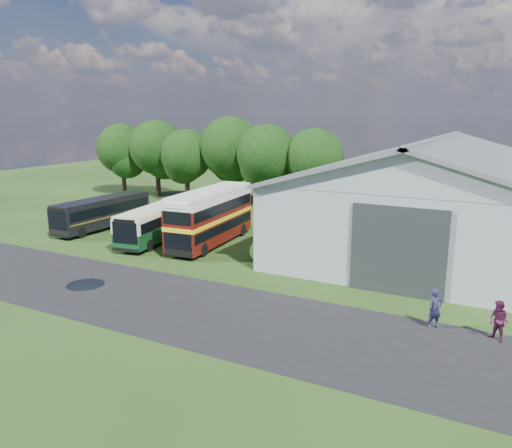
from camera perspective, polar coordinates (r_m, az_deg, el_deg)
The scene contains 18 objects.
ground at distance 32.29m, azimuth -13.20°, elevation -5.64°, with size 120.00×120.00×0.00m, color #1C3410.
asphalt_road at distance 28.29m, azimuth -12.55°, elevation -8.24°, with size 60.00×8.00×0.02m, color black.
puddle at distance 31.26m, azimuth -18.91°, elevation -6.61°, with size 2.20×2.20×0.01m, color black.
storage_shed at distance 39.75m, azimuth 19.72°, elevation 3.54°, with size 18.80×24.80×8.15m.
tree_far_left at distance 64.10m, azimuth -15.06°, elevation 8.28°, with size 6.12×6.12×8.64m.
tree_left_a at distance 61.20m, azimuth -11.27°, elevation 8.58°, with size 6.46×6.46×9.12m.
tree_left_b at distance 57.42m, azimuth -7.95°, elevation 7.82°, with size 5.78×5.78×8.16m.
tree_mid at distance 55.70m, azimuth -2.96°, elevation 8.74°, with size 6.80×6.80×9.60m.
tree_right_a at distance 52.47m, azimuth 1.23°, elevation 7.98°, with size 6.26×6.26×8.83m.
tree_right_b at distance 51.20m, azimuth 6.68°, elevation 7.50°, with size 5.98×5.98×8.45m.
shrub_front at distance 34.02m, azimuth 0.70°, elevation -4.35°, with size 1.70×1.70×1.70m, color #194714.
shrub_mid at distance 35.73m, azimuth 2.17°, elevation -3.52°, with size 1.60×1.60×1.60m, color #194714.
shrub_back at distance 37.48m, azimuth 3.50°, elevation -2.77°, with size 1.80×1.80×1.80m, color #194714.
bus_green_single at distance 40.42m, azimuth -10.97°, elevation 0.28°, with size 3.89×10.16×2.74m.
bus_maroon_double at distance 38.31m, azimuth -5.17°, elevation 0.79°, with size 3.36×10.02×4.23m.
bus_dark_single at distance 45.53m, azimuth -17.10°, elevation 1.30°, with size 2.33×9.78×2.69m.
visitor_a at distance 25.06m, azimuth 19.79°, elevation -9.15°, with size 0.70×0.46×1.91m, color #201C3F.
visitor_b at distance 24.83m, azimuth 25.98°, elevation -9.98°, with size 0.90×0.70×1.85m, color #461633.
Camera 1 is at (20.41, -22.97, 9.92)m, focal length 35.00 mm.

